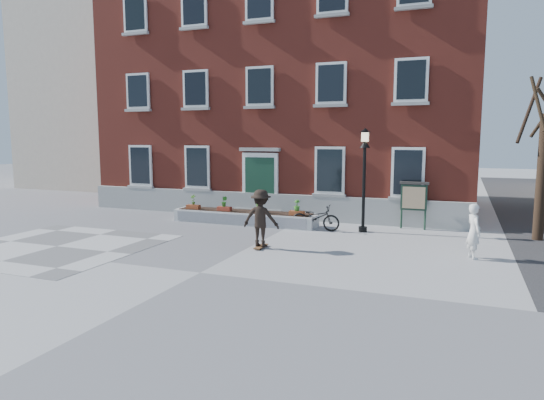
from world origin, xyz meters
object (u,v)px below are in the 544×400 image
at_px(bicycle, 315,218).
at_px(notice_board, 414,197).
at_px(skateboarder, 261,218).
at_px(lamp_post, 364,165).
at_px(bystander, 474,231).

relative_size(bicycle, notice_board, 1.02).
relative_size(notice_board, skateboarder, 0.97).
bearing_deg(skateboarder, lamp_post, 56.92).
bearing_deg(bystander, lamp_post, 28.26).
xyz_separation_m(notice_board, skateboarder, (-4.30, -5.22, -0.27)).
relative_size(bicycle, lamp_post, 0.49).
bearing_deg(bicycle, lamp_post, -79.60).
bearing_deg(skateboarder, bystander, 9.41).
xyz_separation_m(lamp_post, notice_board, (1.73, 1.27, -1.28)).
height_order(bystander, skateboarder, skateboarder).
xyz_separation_m(bystander, notice_board, (-2.11, 4.16, 0.44)).
xyz_separation_m(bystander, lamp_post, (-3.84, 2.89, 1.71)).
bearing_deg(lamp_post, skateboarder, -123.08).
height_order(bicycle, bystander, bystander).
bearing_deg(notice_board, lamp_post, -143.62).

